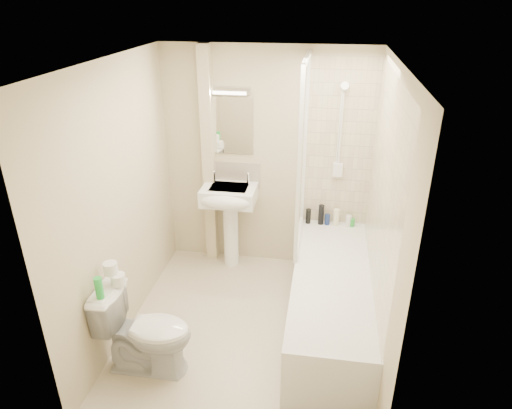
# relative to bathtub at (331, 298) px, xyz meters

# --- Properties ---
(floor) EXTENTS (2.50, 2.50, 0.00)m
(floor) POSITION_rel_bathtub_xyz_m (-0.75, -0.20, -0.29)
(floor) COLOR beige
(floor) RESTS_ON ground
(wall_back) EXTENTS (2.20, 0.02, 2.40)m
(wall_back) POSITION_rel_bathtub_xyz_m (-0.75, 1.05, 0.91)
(wall_back) COLOR beige
(wall_back) RESTS_ON ground
(wall_left) EXTENTS (0.02, 2.50, 2.40)m
(wall_left) POSITION_rel_bathtub_xyz_m (-1.85, -0.20, 0.91)
(wall_left) COLOR beige
(wall_left) RESTS_ON ground
(wall_right) EXTENTS (0.02, 2.50, 2.40)m
(wall_right) POSITION_rel_bathtub_xyz_m (0.35, -0.20, 0.91)
(wall_right) COLOR beige
(wall_right) RESTS_ON ground
(ceiling) EXTENTS (2.20, 2.50, 0.02)m
(ceiling) POSITION_rel_bathtub_xyz_m (-0.75, -0.20, 2.11)
(ceiling) COLOR white
(ceiling) RESTS_ON wall_back
(tile_back) EXTENTS (0.70, 0.01, 1.75)m
(tile_back) POSITION_rel_bathtub_xyz_m (0.00, 1.04, 1.14)
(tile_back) COLOR beige
(tile_back) RESTS_ON wall_back
(tile_right) EXTENTS (0.01, 2.10, 1.75)m
(tile_right) POSITION_rel_bathtub_xyz_m (0.34, 0.00, 1.14)
(tile_right) COLOR beige
(tile_right) RESTS_ON wall_right
(pipe_boxing) EXTENTS (0.12, 0.12, 2.40)m
(pipe_boxing) POSITION_rel_bathtub_xyz_m (-1.37, 0.99, 0.91)
(pipe_boxing) COLOR beige
(pipe_boxing) RESTS_ON ground
(splashback) EXTENTS (0.60, 0.02, 0.30)m
(splashback) POSITION_rel_bathtub_xyz_m (-1.12, 1.04, 0.74)
(splashback) COLOR beige
(splashback) RESTS_ON wall_back
(mirror) EXTENTS (0.46, 0.01, 0.60)m
(mirror) POSITION_rel_bathtub_xyz_m (-1.12, 1.04, 1.29)
(mirror) COLOR white
(mirror) RESTS_ON wall_back
(strip_light) EXTENTS (0.42, 0.07, 0.07)m
(strip_light) POSITION_rel_bathtub_xyz_m (-1.12, 1.02, 1.66)
(strip_light) COLOR silver
(strip_light) RESTS_ON wall_back
(bathtub) EXTENTS (0.70, 2.10, 0.55)m
(bathtub) POSITION_rel_bathtub_xyz_m (0.00, 0.00, 0.00)
(bathtub) COLOR white
(bathtub) RESTS_ON ground
(shower_screen) EXTENTS (0.04, 0.92, 1.80)m
(shower_screen) POSITION_rel_bathtub_xyz_m (-0.35, 0.60, 1.16)
(shower_screen) COLOR white
(shower_screen) RESTS_ON bathtub
(shower_fixture) EXTENTS (0.10, 0.16, 0.99)m
(shower_fixture) POSITION_rel_bathtub_xyz_m (-0.00, 0.99, 1.26)
(shower_fixture) COLOR white
(shower_fixture) RESTS_ON wall_back
(pedestal_sink) EXTENTS (0.57, 0.51, 1.10)m
(pedestal_sink) POSITION_rel_bathtub_xyz_m (-1.12, 0.81, 0.49)
(pedestal_sink) COLOR white
(pedestal_sink) RESTS_ON ground
(bottle_black_a) EXTENTS (0.06, 0.06, 0.16)m
(bottle_black_a) POSITION_rel_bathtub_xyz_m (-0.28, 0.96, 0.34)
(bottle_black_a) COLOR black
(bottle_black_a) RESTS_ON bathtub
(bottle_black_b) EXTENTS (0.06, 0.06, 0.22)m
(bottle_black_b) POSITION_rel_bathtub_xyz_m (-0.14, 0.96, 0.37)
(bottle_black_b) COLOR black
(bottle_black_b) RESTS_ON bathtub
(bottle_blue) EXTENTS (0.06, 0.06, 0.12)m
(bottle_blue) POSITION_rel_bathtub_xyz_m (-0.07, 0.96, 0.32)
(bottle_blue) COLOR navy
(bottle_blue) RESTS_ON bathtub
(bottle_cream) EXTENTS (0.07, 0.07, 0.18)m
(bottle_cream) POSITION_rel_bathtub_xyz_m (0.02, 0.96, 0.35)
(bottle_cream) COLOR #F6EFBE
(bottle_cream) RESTS_ON bathtub
(bottle_white_b) EXTENTS (0.06, 0.06, 0.12)m
(bottle_white_b) POSITION_rel_bathtub_xyz_m (0.16, 0.96, 0.32)
(bottle_white_b) COLOR white
(bottle_white_b) RESTS_ON bathtub
(bottle_green) EXTENTS (0.06, 0.06, 0.09)m
(bottle_green) POSITION_rel_bathtub_xyz_m (0.20, 0.96, 0.30)
(bottle_green) COLOR green
(bottle_green) RESTS_ON bathtub
(toilet) EXTENTS (0.43, 0.75, 0.75)m
(toilet) POSITION_rel_bathtub_xyz_m (-1.47, -0.79, 0.09)
(toilet) COLOR white
(toilet) RESTS_ON ground
(toilet_roll_lower) EXTENTS (0.11, 0.11, 0.09)m
(toilet_roll_lower) POSITION_rel_bathtub_xyz_m (-1.68, -0.72, 0.51)
(toilet_roll_lower) COLOR white
(toilet_roll_lower) RESTS_ON toilet
(toilet_roll_upper) EXTENTS (0.11, 0.11, 0.10)m
(toilet_roll_upper) POSITION_rel_bathtub_xyz_m (-1.74, -0.71, 0.60)
(toilet_roll_upper) COLOR white
(toilet_roll_upper) RESTS_ON toilet_roll_lower
(green_bottle) EXTENTS (0.06, 0.06, 0.18)m
(green_bottle) POSITION_rel_bathtub_xyz_m (-1.74, -0.90, 0.55)
(green_bottle) COLOR green
(green_bottle) RESTS_ON toilet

